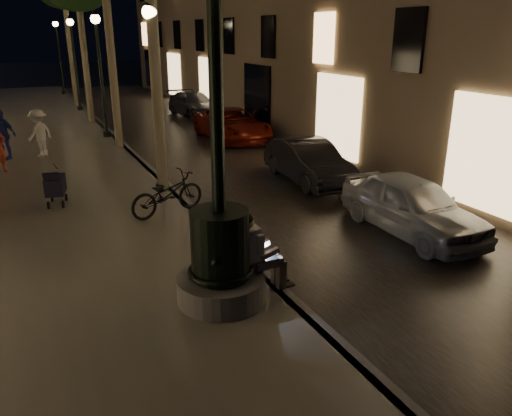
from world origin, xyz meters
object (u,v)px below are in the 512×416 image
seated_man_laptop (256,250)px  lamp_curb_a (154,74)px  lamp_curb_b (99,58)px  car_third (232,124)px  pedestrian_white (39,133)px  lamp_curb_c (73,51)px  pedestrian_blue (2,134)px  fountain_lamppost (220,241)px  bicycle (167,194)px  car_rear (194,104)px  lamp_curb_d (58,47)px  stroller (55,185)px  car_second (308,162)px  car_front (412,205)px

seated_man_laptop → lamp_curb_a: 6.43m
lamp_curb_b → car_third: 5.69m
lamp_curb_b → pedestrian_white: lamp_curb_b is taller
lamp_curb_b → lamp_curb_c: 8.00m
seated_man_laptop → pedestrian_blue: (-3.62, 11.66, 0.11)m
fountain_lamppost → lamp_curb_b: 14.16m
pedestrian_white → bicycle: pedestrian_white is taller
lamp_curb_c → pedestrian_white: bearing=-104.0°
lamp_curb_a → car_third: size_ratio=1.06×
car_rear → pedestrian_blue: bearing=-145.5°
lamp_curb_d → seated_man_laptop: bearing=-90.2°
fountain_lamppost → car_rear: bearing=72.1°
stroller → car_second: car_second is taller
seated_man_laptop → car_front: (4.39, 1.22, -0.29)m
fountain_lamppost → lamp_curb_b: size_ratio=1.08×
seated_man_laptop → lamp_curb_c: 22.12m
car_rear → car_third: bearing=-98.3°
car_second → pedestrian_blue: 10.07m
lamp_curb_c → bicycle: size_ratio=2.58×
car_third → bicycle: (-5.05, -7.97, 0.06)m
stroller → car_rear: car_rear is taller
bicycle → lamp_curb_d: bearing=-16.2°
stroller → pedestrian_white: bearing=103.0°
bicycle → lamp_curb_a: bearing=-26.0°
car_front → bicycle: bearing=148.3°
lamp_curb_d → stroller: bearing=-96.2°
seated_man_laptop → pedestrian_blue: pedestrian_blue is taller
stroller → car_front: bearing=-21.3°
car_rear → bicycle: bearing=-114.5°
stroller → lamp_curb_b: bearing=85.3°
lamp_curb_c → car_front: bearing=-78.3°
stroller → bicycle: 2.89m
fountain_lamppost → bicycle: 4.23m
lamp_curb_c → car_front: (4.30, -20.78, -2.60)m
lamp_curb_d → car_third: (4.71, -17.84, -2.61)m
lamp_curb_b → pedestrian_white: 4.14m
lamp_curb_d → car_front: 29.21m
car_third → pedestrian_white: bearing=-174.8°
lamp_curb_c → pedestrian_blue: bearing=-109.7°
car_second → pedestrian_white: size_ratio=2.37×
seated_man_laptop → car_third: 13.07m
car_third → fountain_lamppost: bearing=-112.7°
fountain_lamppost → bicycle: size_ratio=2.79×
fountain_lamppost → lamp_curb_d: size_ratio=1.08×
car_second → pedestrian_blue: size_ratio=2.24×
pedestrian_blue → seated_man_laptop: bearing=-35.0°
stroller → car_second: 6.94m
fountain_lamppost → car_rear: size_ratio=1.23×
lamp_curb_b → stroller: bearing=-108.0°
pedestrian_blue → car_rear: bearing=75.4°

